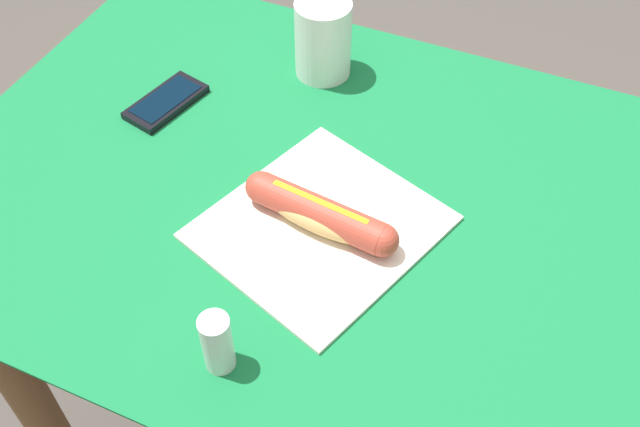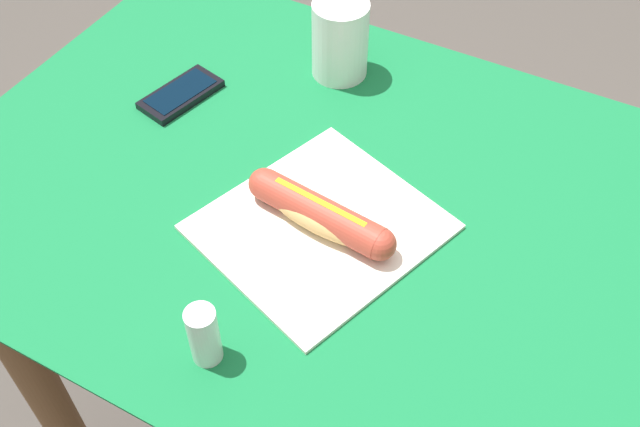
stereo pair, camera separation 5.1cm
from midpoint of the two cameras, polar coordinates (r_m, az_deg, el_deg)
The scene contains 6 objects.
dining_table at distance 1.14m, azimuth 3.68°, elevation -4.41°, with size 1.19×0.78×0.78m.
paper_wrapper at distance 1.00m, azimuth 1.47°, elevation -1.07°, with size 0.26×0.29×0.01m, color silver.
hot_dog at distance 0.98m, azimuth 1.50°, elevation -0.07°, with size 0.23×0.07×0.05m.
cell_phone at distance 1.20m, azimuth -9.34°, elevation 8.93°, with size 0.09×0.14×0.01m.
drinking_cup at distance 1.20m, azimuth 2.79°, elevation 13.08°, with size 0.09×0.09×0.13m, color white.
salt_shaker at distance 0.86m, azimuth -7.13°, elevation -9.25°, with size 0.04×0.04×0.09m, color silver.
Camera 2 is at (-0.28, 0.62, 1.54)m, focal length 42.01 mm.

